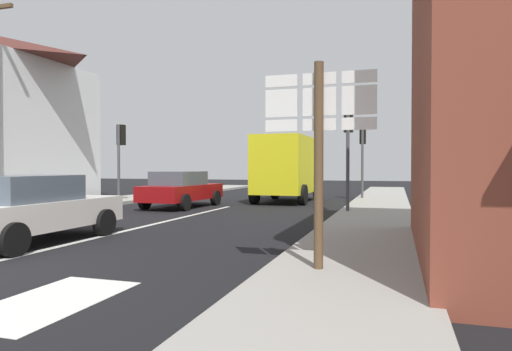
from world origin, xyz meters
The scene contains 12 objects.
ground_plane centered at (0.00, 10.00, 0.00)m, with size 80.00×80.00×0.00m, color black.
sidewalk_right centered at (5.95, 8.00, 0.07)m, with size 2.42×44.00×0.14m, color gray.
sidewalk_left centered at (-5.95, 8.00, 0.07)m, with size 2.42×44.00×0.14m, color gray.
lane_centre_stripe centered at (0.00, 6.00, 0.01)m, with size 0.16×12.00×0.01m, color silver.
lane_turn_arrow centered at (2.61, -1.00, 0.01)m, with size 1.20×2.20×0.01m, color silver.
sedan_near centered at (-0.91, 2.32, 0.76)m, with size 1.97×4.20×1.47m.
sedan_far centered at (-1.73, 11.14, 0.76)m, with size 2.13×4.28×1.47m.
delivery_truck centered at (1.71, 15.17, 1.65)m, with size 2.54×5.03×3.05m.
route_sign_post centered at (5.55, 1.19, 2.00)m, with size 1.66×0.14×3.20m.
traffic_light_near_left centered at (-5.04, 11.82, 2.61)m, with size 0.30×0.49×3.52m.
traffic_light_near_right centered at (5.04, 10.41, 2.78)m, with size 0.30×0.49×3.76m.
traffic_light_far_right centered at (5.04, 17.28, 2.73)m, with size 0.30×0.49×3.68m.
Camera 1 is at (6.65, -5.48, 1.65)m, focal length 31.69 mm.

